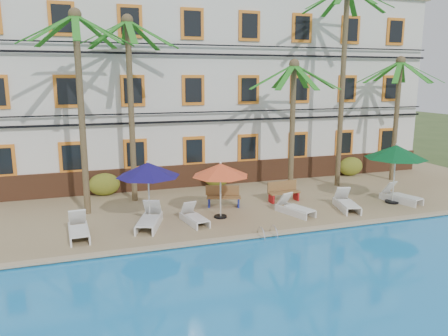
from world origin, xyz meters
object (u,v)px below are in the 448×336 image
object	(u,v)px
palm_c	(293,106)
pool_ladder	(267,236)
palm_e	(398,100)
umbrella_green	(396,152)
lounger_c	(194,217)
palm_d	(344,62)
lounger_e	(346,203)
bench_right	(283,191)
palm_b	(130,84)
umbrella_blue	(148,170)
lounger_b	(149,219)
palm_a	(80,86)
lounger_a	(79,229)
lounger_f	(400,196)
lounger_d	(294,208)
bench_left	(224,196)
umbrella_red	(220,170)

from	to	relation	value
palm_c	pool_ladder	distance (m)	7.67
palm_c	palm_e	bearing A→B (deg)	5.91
palm_c	umbrella_green	xyz separation A→B (m)	(3.60, -3.13, -1.91)
lounger_c	pool_ladder	world-z (taller)	lounger_c
palm_d	pool_ladder	world-z (taller)	palm_d
palm_c	lounger_e	xyz separation A→B (m)	(1.02, -3.33, -3.98)
bench_right	lounger_c	bearing A→B (deg)	-159.63
palm_b	umbrella_blue	bearing A→B (deg)	-87.16
bench_right	palm_b	bearing A→B (deg)	160.65
umbrella_green	lounger_b	distance (m)	11.26
umbrella_blue	umbrella_green	world-z (taller)	umbrella_green
pool_ladder	bench_right	bearing A→B (deg)	57.31
palm_a	lounger_e	world-z (taller)	palm_a
lounger_b	palm_e	bearing A→B (deg)	14.42
lounger_a	lounger_f	distance (m)	14.06
palm_b	lounger_d	size ratio (longest dim) A/B	4.41
lounger_b	lounger_c	distance (m)	1.74
lounger_b	lounger_e	size ratio (longest dim) A/B	1.07
bench_left	pool_ladder	bearing A→B (deg)	-85.53
lounger_a	bench_right	xyz separation A→B (m)	(9.02, 1.91, 0.18)
umbrella_blue	lounger_f	distance (m)	11.56
palm_e	bench_left	size ratio (longest dim) A/B	4.29
palm_e	lounger_f	xyz separation A→B (m)	(-2.64, -3.84, -4.13)
palm_b	bench_right	size ratio (longest dim) A/B	5.44
palm_c	bench_left	xyz separation A→B (m)	(-3.90, -1.22, -3.79)
palm_b	palm_c	xyz separation A→B (m)	(7.54, -0.98, -1.06)
palm_e	bench_right	distance (m)	8.86
lounger_b	bench_left	bearing A→B (deg)	25.69
palm_a	pool_ladder	size ratio (longest dim) A/B	11.11
umbrella_red	lounger_c	distance (m)	2.14
palm_b	umbrella_red	bearing A→B (deg)	-50.69
umbrella_green	bench_right	size ratio (longest dim) A/B	1.80
umbrella_blue	umbrella_green	size ratio (longest dim) A/B	0.90
palm_e	lounger_a	world-z (taller)	palm_e
lounger_c	umbrella_blue	bearing A→B (deg)	157.85
palm_a	palm_c	size ratio (longest dim) A/B	1.27
umbrella_green	pool_ladder	distance (m)	7.85
palm_e	umbrella_red	xyz separation A→B (m)	(-11.18, -3.39, -2.43)
palm_e	bench_left	xyz separation A→B (m)	(-10.54, -1.91, -3.95)
umbrella_green	lounger_e	distance (m)	3.31
umbrella_red	bench_right	xyz separation A→B (m)	(3.50, 1.39, -1.52)
umbrella_green	lounger_d	size ratio (longest dim) A/B	1.46
palm_c	palm_d	size ratio (longest dim) A/B	0.63
palm_c	lounger_d	xyz separation A→B (m)	(-1.44, -3.23, -3.99)
palm_e	umbrella_red	distance (m)	11.93
lounger_c	lounger_e	distance (m)	6.76
palm_d	palm_e	bearing A→B (deg)	2.81
pool_ladder	palm_d	bearing A→B (deg)	41.24
palm_e	umbrella_blue	world-z (taller)	palm_e
lounger_f	bench_left	world-z (taller)	bench_left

